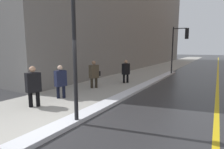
{
  "coord_description": "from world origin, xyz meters",
  "views": [
    {
      "loc": [
        3.89,
        -3.08,
        2.24
      ],
      "look_at": [
        -0.4,
        4.0,
        1.05
      ],
      "focal_mm": 28.0,
      "sensor_mm": 36.0,
      "label": 1
    }
  ],
  "objects": [
    {
      "name": "building_facade_left",
      "position": [
        -7.0,
        20.0,
        7.65
      ],
      "size": [
        6.0,
        36.0,
        15.31
      ],
      "color": "slate",
      "rests_on": "ground"
    },
    {
      "name": "pedestrian_trailing",
      "position": [
        -2.19,
        2.41,
        0.85
      ],
      "size": [
        0.41,
        0.55,
        1.54
      ],
      "rotation": [
        0.0,
        0.0,
        -1.82
      ],
      "color": "black",
      "rests_on": "ground"
    },
    {
      "name": "ground_plane",
      "position": [
        0.0,
        0.0,
        0.0
      ],
      "size": [
        160.0,
        160.0,
        0.0
      ],
      "primitive_type": "plane",
      "color": "#2D2D30"
    },
    {
      "name": "snow_bank_curb",
      "position": [
        0.18,
        6.46,
        0.07
      ],
      "size": [
        0.59,
        15.61,
        0.13
      ],
      "color": "silver",
      "rests_on": "ground"
    },
    {
      "name": "road_centre_stripe",
      "position": [
        4.0,
        15.0,
        0.0
      ],
      "size": [
        0.16,
        80.0,
        0.0
      ],
      "color": "gold",
      "rests_on": "ground"
    },
    {
      "name": "pedestrian_in_glasses",
      "position": [
        -2.14,
        1.0,
        0.89
      ],
      "size": [
        0.43,
        0.58,
        1.61
      ],
      "rotation": [
        0.0,
        0.0,
        -1.82
      ],
      "color": "black",
      "rests_on": "ground"
    },
    {
      "name": "pedestrian_nearside",
      "position": [
        -1.32,
        7.31,
        0.86
      ],
      "size": [
        0.41,
        0.56,
        1.56
      ],
      "rotation": [
        0.0,
        0.0,
        -1.82
      ],
      "color": "black",
      "rests_on": "ground"
    },
    {
      "name": "traffic_light_near",
      "position": [
        1.04,
        13.1,
        3.02
      ],
      "size": [
        1.3,
        0.45,
        4.18
      ],
      "rotation": [
        0.0,
        0.0,
        0.17
      ],
      "color": "black",
      "rests_on": "ground"
    },
    {
      "name": "sidewalk_slab",
      "position": [
        -2.0,
        15.0,
        0.01
      ],
      "size": [
        4.0,
        80.0,
        0.01
      ],
      "color": "#9E9B93",
      "rests_on": "ground"
    },
    {
      "name": "pedestrian_with_shoulder_bag",
      "position": [
        -2.19,
        4.95,
        0.89
      ],
      "size": [
        0.43,
        0.76,
        1.61
      ],
      "rotation": [
        0.0,
        0.0,
        -1.82
      ],
      "color": "#2A241B",
      "rests_on": "ground"
    },
    {
      "name": "lamp_post",
      "position": [
        0.36,
        0.68,
        2.63
      ],
      "size": [
        0.28,
        0.28,
        4.33
      ],
      "color": "black",
      "rests_on": "ground"
    }
  ]
}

